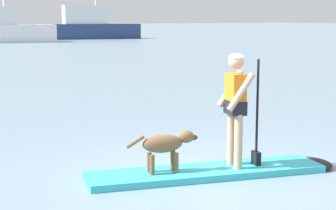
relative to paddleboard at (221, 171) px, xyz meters
name	(u,v)px	position (x,y,z in m)	size (l,w,h in m)	color
ground_plane	(206,175)	(-0.22, 0.07, -0.05)	(400.00, 400.00, 0.00)	gray
paddleboard	(221,171)	(0.00, 0.00, 0.00)	(3.80, 1.77, 0.10)	#33B2BF
person_paddler	(236,102)	(0.21, -0.06, 1.00)	(0.67, 0.57, 1.65)	tan
dog	(166,145)	(-0.80, 0.24, 0.44)	(1.02, 0.40, 0.58)	brown
moored_boat_port	(90,26)	(21.54, 49.55, 1.31)	(10.65, 4.80, 10.29)	navy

